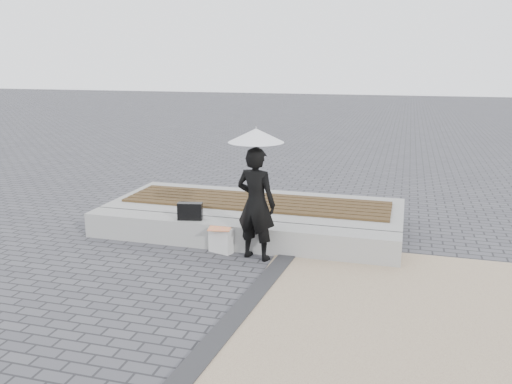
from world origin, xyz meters
TOP-DOWN VIEW (x-y plane):
  - ground at (0.00, 0.00)m, footprint 80.00×80.00m
  - terrazzo_zone at (3.20, -0.50)m, footprint 5.00×5.00m
  - edging_band at (0.75, -0.50)m, footprint 0.61×5.20m
  - seating_ledge at (0.00, 1.60)m, footprint 5.00×0.45m
  - timber_platform at (0.00, 2.80)m, footprint 5.00×2.00m
  - timber_decking at (0.00, 2.80)m, footprint 4.60×1.20m
  - woman at (0.45, 1.24)m, footprint 0.68×0.52m
  - parasol at (0.45, 1.24)m, footprint 0.79×0.79m
  - handbag at (-0.71, 1.55)m, footprint 0.40×0.21m
  - canvas_tote at (-0.13, 1.33)m, footprint 0.39×0.25m
  - magazine at (-0.13, 1.28)m, footprint 0.37×0.30m

SIDE VIEW (x-z plane):
  - ground at x=0.00m, z-range 0.00..0.00m
  - terrazzo_zone at x=3.20m, z-range 0.00..0.02m
  - edging_band at x=0.75m, z-range 0.00..0.04m
  - canvas_tote at x=-0.13m, z-range 0.00..0.38m
  - seating_ledge at x=0.00m, z-range 0.00..0.40m
  - timber_platform at x=0.00m, z-range 0.00..0.40m
  - magazine at x=-0.13m, z-range 0.38..0.39m
  - timber_decking at x=0.00m, z-range 0.40..0.44m
  - handbag at x=-0.71m, z-range 0.40..0.67m
  - woman at x=0.45m, z-range 0.00..1.65m
  - parasol at x=0.45m, z-range 1.31..2.31m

